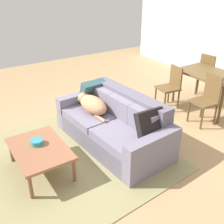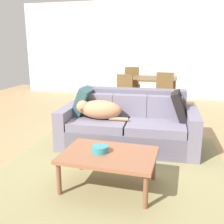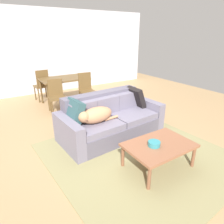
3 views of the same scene
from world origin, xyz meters
name	(u,v)px [view 2 (image 2 of 3)]	position (x,y,z in m)	size (l,w,h in m)	color
ground_plane	(117,146)	(0.00, 0.00, 0.00)	(10.00, 10.00, 0.00)	tan
back_partition	(153,50)	(0.00, 4.00, 1.35)	(8.00, 0.12, 2.70)	silver
area_rug	(114,169)	(0.17, -0.79, 0.01)	(2.76, 2.84, 0.01)	#90885A
couch	(129,125)	(0.17, 0.10, 0.32)	(2.10, 1.10, 0.84)	slate
dog_on_left_cushion	(99,109)	(-0.26, -0.09, 0.58)	(0.80, 0.37, 0.28)	tan
throw_pillow_by_left_arm	(83,102)	(-0.58, 0.10, 0.64)	(0.15, 0.44, 0.44)	#2F5258
throw_pillow_by_right_arm	(180,106)	(0.91, 0.21, 0.64)	(0.11, 0.44, 0.44)	black
coffee_table	(109,157)	(0.23, -1.20, 0.36)	(1.00, 0.69, 0.40)	#965D40
bowl_on_coffee_table	(100,149)	(0.13, -1.19, 0.44)	(0.18, 0.18, 0.07)	teal
dining_table	(148,81)	(0.10, 2.46, 0.68)	(1.29, 0.84, 0.75)	brown
dining_chair_near_left	(123,93)	(-0.35, 1.82, 0.49)	(0.45, 0.45, 0.87)	brown
dining_chair_near_right	(163,93)	(0.52, 1.90, 0.51)	(0.43, 0.43, 0.93)	brown
dining_chair_far_left	(132,83)	(-0.40, 3.05, 0.52)	(0.44, 0.44, 0.95)	brown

